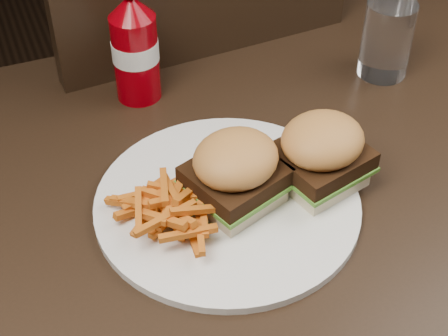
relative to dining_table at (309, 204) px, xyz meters
name	(u,v)px	position (x,y,z in m)	size (l,w,h in m)	color
dining_table	(309,204)	(0.00, 0.00, 0.00)	(1.20, 0.80, 0.04)	black
chair_far	(167,135)	(-0.02, 0.54, -0.30)	(0.47, 0.47, 0.04)	black
plate	(227,203)	(-0.10, 0.01, 0.03)	(0.30, 0.30, 0.01)	white
sandwich_half_a	(235,193)	(-0.09, 0.01, 0.04)	(0.09, 0.08, 0.02)	beige
sandwich_half_b	(318,174)	(0.01, 0.00, 0.04)	(0.09, 0.08, 0.02)	beige
fries_pile	(174,203)	(-0.16, 0.01, 0.05)	(0.10, 0.10, 0.04)	#C1500D
ketchup_bottle	(136,58)	(-0.13, 0.26, 0.08)	(0.06, 0.06, 0.12)	#800008
tumbler	(387,39)	(0.21, 0.18, 0.08)	(0.07, 0.07, 0.11)	white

